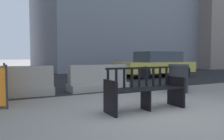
% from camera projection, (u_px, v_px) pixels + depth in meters
% --- Properties ---
extents(ground_plane, '(200.00, 200.00, 0.00)m').
position_uv_depth(ground_plane, '(163.00, 113.00, 4.28)').
color(ground_plane, gray).
extents(street_asphalt, '(120.00, 12.00, 0.01)m').
position_uv_depth(street_asphalt, '(57.00, 77.00, 11.97)').
color(street_asphalt, black).
rests_on(street_asphalt, ground).
extents(street_bench, '(1.70, 0.55, 0.88)m').
position_uv_depth(street_bench, '(145.00, 91.00, 4.51)').
color(street_bench, black).
rests_on(street_bench, ground).
extents(jersey_barrier_centre, '(2.02, 0.75, 0.84)m').
position_uv_depth(jersey_barrier_centre, '(98.00, 80.00, 7.16)').
color(jersey_barrier_centre, gray).
rests_on(jersey_barrier_centre, ground).
extents(jersey_barrier_left, '(2.02, 0.76, 0.84)m').
position_uv_depth(jersey_barrier_left, '(16.00, 84.00, 6.02)').
color(jersey_barrier_left, gray).
rests_on(jersey_barrier_left, ground).
extents(car_taxi_near, '(4.31, 2.01, 1.39)m').
position_uv_depth(car_taxi_near, '(156.00, 64.00, 12.08)').
color(car_taxi_near, '#DBC64C').
rests_on(car_taxi_near, ground).
extents(trash_bin, '(0.61, 0.61, 0.87)m').
position_uv_depth(trash_bin, '(178.00, 78.00, 6.78)').
color(trash_bin, '#232326').
rests_on(trash_bin, ground).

